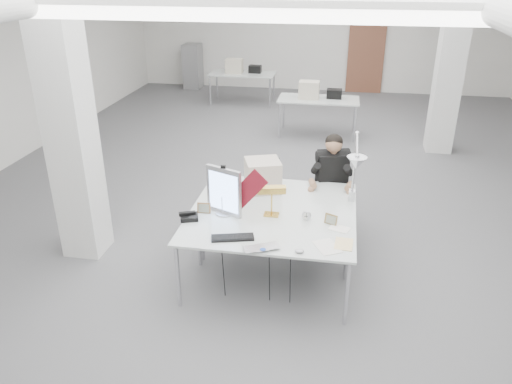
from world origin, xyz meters
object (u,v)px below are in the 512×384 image
office_chair (330,196)px  laptop (263,251)px  desk_phone (189,217)px  architect_lamp (355,173)px  monitor (224,191)px  bankers_lamp (272,202)px  desk_main (267,232)px  beige_monitor (263,175)px  seated_person (332,168)px

office_chair → laptop: office_chair is taller
desk_phone → architect_lamp: 1.83m
laptop → architect_lamp: architect_lamp is taller
monitor → architect_lamp: (1.36, 0.33, 0.17)m
bankers_lamp → architect_lamp: (0.85, 0.28, 0.28)m
monitor → bankers_lamp: (0.51, 0.05, -0.11)m
desk_main → beige_monitor: (-0.20, 0.99, 0.20)m
office_chair → seated_person: size_ratio=1.23×
monitor → bankers_lamp: 0.52m
laptop → bankers_lamp: (-0.03, 0.76, 0.14)m
desk_main → office_chair: (0.60, 1.51, -0.25)m
monitor → desk_phone: 0.46m
bankers_lamp → laptop: bearing=-100.0°
office_chair → laptop: size_ratio=2.87×
laptop → beige_monitor: size_ratio=0.87×
seated_person → monitor: 1.61m
seated_person → bankers_lamp: bearing=-135.0°
desk_main → monitor: size_ratio=3.39×
monitor → office_chair: bearing=70.6°
office_chair → laptop: 2.02m
monitor → beige_monitor: (0.31, 0.68, -0.08)m
office_chair → desk_phone: size_ratio=5.31×
architect_lamp → seated_person: bearing=96.0°
desk_phone → beige_monitor: bearing=34.7°
monitor → laptop: (0.54, -0.72, -0.25)m
monitor → laptop: monitor is taller
laptop → desk_phone: 1.02m
desk_main → bankers_lamp: 0.39m
desk_main → monitor: bearing=149.2°
desk_main → bankers_lamp: (-0.00, 0.35, 0.17)m
seated_person → monitor: size_ratio=1.50×
seated_person → desk_phone: seated_person is taller
seated_person → monitor: bearing=-150.4°
monitor → bankers_lamp: monitor is taller
monitor → beige_monitor: bearing=89.0°
desk_main → seated_person: seated_person is taller
desk_main → seated_person: (0.60, 1.46, 0.16)m
laptop → desk_phone: size_ratio=1.85×
seated_person → bankers_lamp: size_ratio=2.57×
architect_lamp → desk_main: bearing=-154.1°
monitor → desk_phone: bearing=-126.9°
laptop → desk_phone: (-0.88, 0.52, 0.01)m
laptop → beige_monitor: (-0.23, 1.40, 0.17)m
office_chair → laptop: bearing=-123.0°
architect_lamp → monitor: bearing=-177.2°
office_chair → bankers_lamp: size_ratio=3.17×
desk_main → office_chair: size_ratio=1.83×
desk_main → bankers_lamp: bearing=90.2°
laptop → architect_lamp: size_ratio=0.39×
beige_monitor → architect_lamp: 1.14m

